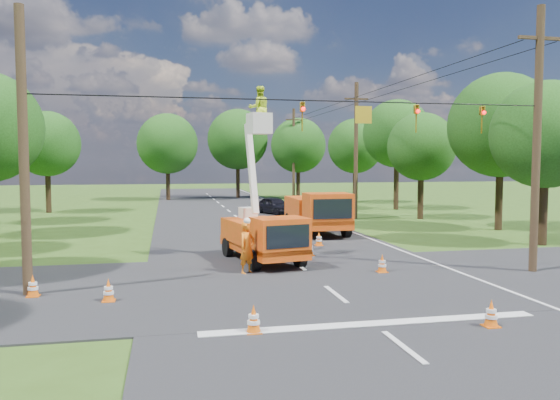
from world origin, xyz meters
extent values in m
plane|color=#334F17|center=(0.00, 20.00, 0.00)|extent=(140.00, 140.00, 0.00)
cube|color=black|center=(0.00, 20.00, 0.00)|extent=(12.00, 100.00, 0.06)
cube|color=black|center=(0.00, 2.00, 0.00)|extent=(56.00, 10.00, 0.07)
cube|color=silver|center=(0.00, -3.20, 0.00)|extent=(9.00, 0.45, 0.02)
cube|color=silver|center=(5.60, 20.00, 0.00)|extent=(0.12, 90.00, 0.02)
cube|color=#EE4610|center=(-1.28, 6.22, 0.66)|extent=(3.02, 5.77, 0.41)
cube|color=#EE4610|center=(-0.90, 4.29, 1.37)|extent=(2.27, 1.91, 1.37)
cube|color=black|center=(-0.76, 3.53, 1.42)|extent=(1.72, 0.39, 0.87)
cube|color=#EE4610|center=(-1.42, 6.94, 1.23)|extent=(2.75, 3.73, 0.91)
cylinder|color=black|center=(-1.89, 4.33, 0.42)|extent=(0.45, 0.88, 0.84)
cylinder|color=black|center=(-0.01, 4.70, 0.42)|extent=(0.45, 0.88, 0.84)
cylinder|color=black|center=(-2.55, 7.74, 0.42)|extent=(0.45, 0.88, 0.84)
cylinder|color=black|center=(-0.67, 8.11, 0.42)|extent=(0.45, 0.88, 0.84)
cube|color=silver|center=(-1.61, 7.93, 1.92)|extent=(0.80, 0.80, 0.50)
cube|color=silver|center=(-1.52, 7.43, 3.93)|extent=(0.48, 1.25, 3.97)
cube|color=silver|center=(-1.33, 6.49, 5.81)|extent=(1.02, 1.02, 0.87)
imported|color=#C6E526|center=(-1.33, 6.49, 6.43)|extent=(0.98, 0.80, 1.88)
cube|color=#EE4610|center=(3.45, 14.65, 0.80)|extent=(2.53, 6.71, 0.50)
cube|color=#EE4610|center=(3.42, 12.26, 1.67)|extent=(2.47, 1.92, 1.67)
cube|color=black|center=(3.41, 11.31, 1.73)|extent=(2.12, 0.09, 1.06)
cube|color=#EE4610|center=(3.46, 15.54, 1.50)|extent=(2.66, 4.15, 1.11)
cylinder|color=black|center=(2.25, 12.55, 0.51)|extent=(0.37, 1.03, 1.02)
cylinder|color=black|center=(4.59, 12.52, 0.51)|extent=(0.37, 1.03, 1.02)
cylinder|color=black|center=(2.30, 16.78, 0.51)|extent=(0.37, 1.03, 1.02)
cylinder|color=black|center=(4.64, 16.75, 0.51)|extent=(0.37, 1.03, 1.02)
imported|color=orange|center=(-2.25, 3.91, 0.99)|extent=(0.86, 0.82, 1.97)
imported|color=black|center=(3.35, 26.76, 0.69)|extent=(3.13, 4.39, 1.39)
cone|color=orange|center=(-3.14, -3.25, 0.38)|extent=(0.36, 0.36, 0.70)
cube|color=orange|center=(-3.14, -3.25, 0.04)|extent=(0.38, 0.38, 0.04)
cylinder|color=white|center=(-3.14, -3.25, 0.44)|extent=(0.26, 0.26, 0.09)
cylinder|color=white|center=(-3.14, -3.25, 0.29)|extent=(0.31, 0.31, 0.09)
cone|color=orange|center=(2.84, -4.01, 0.38)|extent=(0.36, 0.36, 0.70)
cube|color=orange|center=(2.84, -4.01, 0.04)|extent=(0.38, 0.38, 0.04)
cylinder|color=white|center=(2.84, -4.01, 0.44)|extent=(0.26, 0.26, 0.09)
cylinder|color=white|center=(2.84, -4.01, 0.29)|extent=(0.31, 0.31, 0.09)
cone|color=orange|center=(1.03, 7.08, 0.38)|extent=(0.36, 0.36, 0.70)
cube|color=orange|center=(1.03, 7.08, 0.04)|extent=(0.38, 0.38, 0.04)
cylinder|color=white|center=(1.03, 7.08, 0.44)|extent=(0.26, 0.26, 0.09)
cylinder|color=white|center=(1.03, 7.08, 0.29)|extent=(0.31, 0.31, 0.09)
cone|color=orange|center=(2.25, 9.87, 0.38)|extent=(0.36, 0.36, 0.70)
cube|color=orange|center=(2.25, 9.87, 0.04)|extent=(0.38, 0.38, 0.04)
cylinder|color=white|center=(2.25, 9.87, 0.44)|extent=(0.26, 0.26, 0.09)
cylinder|color=white|center=(2.25, 9.87, 0.29)|extent=(0.31, 0.31, 0.09)
cone|color=orange|center=(-6.93, 0.60, 0.38)|extent=(0.36, 0.36, 0.70)
cube|color=orange|center=(-6.93, 0.60, 0.04)|extent=(0.38, 0.38, 0.04)
cylinder|color=white|center=(-6.93, 0.60, 0.44)|extent=(0.26, 0.26, 0.09)
cylinder|color=white|center=(-6.93, 0.60, 0.29)|extent=(0.31, 0.31, 0.09)
cone|color=orange|center=(-9.28, 1.68, 0.38)|extent=(0.36, 0.36, 0.70)
cube|color=orange|center=(-9.28, 1.68, 0.04)|extent=(0.38, 0.38, 0.04)
cylinder|color=white|center=(-9.28, 1.68, 0.44)|extent=(0.26, 0.26, 0.09)
cylinder|color=white|center=(-9.28, 1.68, 0.29)|extent=(0.31, 0.31, 0.09)
cone|color=orange|center=(3.80, 15.98, 0.38)|extent=(0.36, 0.36, 0.70)
cube|color=orange|center=(3.80, 15.98, 0.04)|extent=(0.38, 0.38, 0.04)
cylinder|color=white|center=(3.80, 15.98, 0.44)|extent=(0.26, 0.26, 0.09)
cylinder|color=white|center=(3.80, 15.98, 0.29)|extent=(0.31, 0.31, 0.09)
cone|color=orange|center=(2.78, 2.99, 0.38)|extent=(0.36, 0.36, 0.70)
cube|color=orange|center=(2.78, 2.99, 0.04)|extent=(0.38, 0.38, 0.04)
cylinder|color=white|center=(2.78, 2.99, 0.44)|extent=(0.26, 0.26, 0.09)
cylinder|color=white|center=(2.78, 2.99, 0.29)|extent=(0.31, 0.31, 0.09)
cylinder|color=#4C3823|center=(8.50, 2.00, 5.00)|extent=(0.30, 0.30, 10.00)
cube|color=#4C3823|center=(8.50, 2.00, 8.80)|extent=(1.80, 0.12, 0.12)
cylinder|color=#4C3823|center=(8.50, 22.00, 5.00)|extent=(0.30, 0.30, 10.00)
cube|color=#4C3823|center=(8.50, 22.00, 8.80)|extent=(1.80, 0.12, 0.12)
cylinder|color=#4C3823|center=(8.50, 42.00, 5.00)|extent=(0.30, 0.30, 10.00)
cube|color=#4C3823|center=(8.50, 42.00, 8.80)|extent=(1.80, 0.12, 0.12)
cylinder|color=#4C3823|center=(-9.50, 2.00, 4.50)|extent=(0.30, 0.30, 9.00)
cylinder|color=black|center=(-0.50, 2.00, 6.30)|extent=(18.00, 0.04, 0.04)
cube|color=#B79415|center=(1.60, 2.00, 5.85)|extent=(0.60, 0.05, 0.60)
imported|color=#B79415|center=(-0.60, 2.00, 5.75)|extent=(0.16, 0.20, 1.00)
sphere|color=#FF0C0C|center=(-0.60, 1.88, 6.00)|extent=(0.14, 0.14, 0.14)
imported|color=#B79415|center=(3.60, 2.00, 5.75)|extent=(0.16, 0.20, 1.00)
sphere|color=#FF0C0C|center=(3.60, 1.88, 6.00)|extent=(0.14, 0.14, 0.14)
imported|color=#B79415|center=(6.20, 2.00, 5.75)|extent=(0.16, 0.20, 1.00)
sphere|color=#FF0C0C|center=(6.20, 1.88, 6.00)|extent=(0.14, 0.14, 0.14)
cylinder|color=#382616|center=(-14.80, 32.00, 2.02)|extent=(0.44, 0.44, 4.05)
sphere|color=#1D4412|center=(-14.80, 32.00, 5.70)|extent=(5.40, 5.40, 5.40)
cylinder|color=#382616|center=(13.50, 8.00, 1.98)|extent=(0.44, 0.44, 3.96)
sphere|color=#1D4412|center=(13.50, 8.00, 5.58)|extent=(5.40, 5.40, 5.40)
cylinder|color=#382616|center=(15.00, 14.00, 2.29)|extent=(0.44, 0.44, 4.58)
sphere|color=#1D4412|center=(15.00, 14.00, 6.45)|extent=(6.40, 6.40, 6.40)
cylinder|color=#382616|center=(13.20, 21.00, 1.89)|extent=(0.44, 0.44, 3.78)
sphere|color=#1D4412|center=(13.20, 21.00, 5.33)|extent=(5.00, 5.00, 5.00)
cylinder|color=#382616|center=(14.80, 29.00, 2.38)|extent=(0.44, 0.44, 4.75)
sphere|color=#1D4412|center=(14.80, 29.00, 6.70)|extent=(6.00, 6.00, 6.00)
cylinder|color=#382616|center=(13.80, 37.00, 2.07)|extent=(0.44, 0.44, 4.14)
sphere|color=#1D4412|center=(13.80, 37.00, 5.83)|extent=(5.60, 5.60, 5.60)
cylinder|color=#382616|center=(-5.00, 45.00, 2.20)|extent=(0.44, 0.44, 4.40)
sphere|color=#1D4412|center=(-5.00, 45.00, 6.20)|extent=(6.60, 6.60, 6.60)
cylinder|color=#382616|center=(3.00, 47.00, 2.42)|extent=(0.44, 0.44, 4.84)
sphere|color=#1D4412|center=(3.00, 47.00, 6.82)|extent=(7.00, 7.00, 7.00)
cylinder|color=#382616|center=(9.50, 44.00, 2.16)|extent=(0.44, 0.44, 4.31)
sphere|color=#1D4412|center=(9.50, 44.00, 6.08)|extent=(6.20, 6.20, 6.20)
camera|label=1|loc=(-5.18, -16.20, 4.20)|focal=35.00mm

